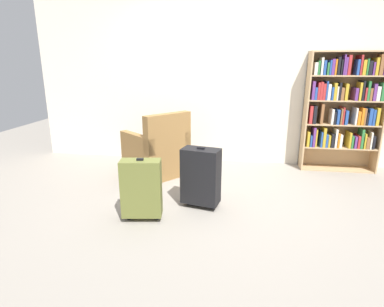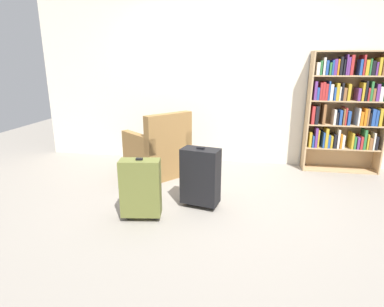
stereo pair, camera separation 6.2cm
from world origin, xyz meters
The scene contains 7 objects.
ground_plane centered at (0.00, 0.00, 0.00)m, with size 10.11×10.11×0.00m, color gray.
back_wall centered at (0.00, 1.67, 1.30)m, with size 5.78×0.10×2.60m, color beige.
bookshelf centered at (1.79, 1.46, 0.93)m, with size 1.04×0.30×1.69m.
armchair centered at (-0.77, 0.83, 0.32)m, with size 0.99×0.99×0.90m.
mug centered at (-0.27, 0.84, 0.05)m, with size 0.12×0.08×0.10m.
suitcase_olive centered at (-0.59, -0.50, 0.34)m, with size 0.42×0.24×0.65m.
suitcase_black centered at (-0.04, -0.11, 0.35)m, with size 0.44×0.30×0.68m.
Camera 2 is at (0.41, -3.29, 1.54)m, focal length 29.56 mm.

